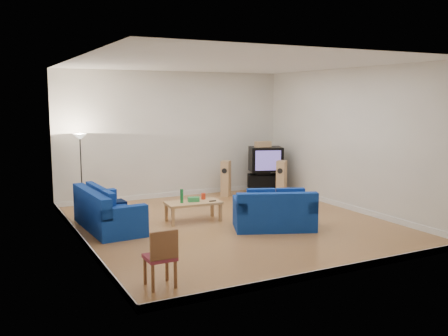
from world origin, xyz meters
name	(u,v)px	position (x,y,z in m)	size (l,w,h in m)	color
room	(233,148)	(0.00, 0.00, 1.54)	(6.01, 6.51, 3.21)	brown
sofa_three_seat	(106,214)	(-2.37, 0.83, 0.29)	(0.98, 2.06, 0.78)	navy
sofa_loveseat	(274,214)	(0.55, -0.69, 0.29)	(1.75, 1.37, 0.77)	navy
coffee_table	(193,204)	(-0.61, 0.61, 0.36)	(1.16, 0.64, 0.41)	tan
bottle	(182,196)	(-0.86, 0.61, 0.55)	(0.07, 0.07, 0.29)	#197233
tissue_box	(194,199)	(-0.60, 0.61, 0.46)	(0.23, 0.13, 0.09)	green
red_canister	(203,196)	(-0.31, 0.75, 0.47)	(0.09, 0.09, 0.13)	red
remote	(213,201)	(-0.24, 0.46, 0.42)	(0.14, 0.04, 0.02)	black
tv_stand	(264,184)	(2.28, 2.54, 0.26)	(0.84, 0.47, 0.51)	black
av_receiver	(262,173)	(2.24, 2.56, 0.56)	(0.39, 0.32, 0.09)	black
television	(266,159)	(2.32, 2.52, 0.93)	(0.99, 0.86, 0.65)	black
centre_speaker	(263,144)	(2.24, 2.54, 1.32)	(0.43, 0.17, 0.15)	tan
speaker_left	(226,178)	(1.22, 2.70, 0.46)	(0.34, 0.34, 0.92)	tan
speaker_right	(281,179)	(2.45, 1.95, 0.47)	(0.35, 0.35, 0.94)	tan
floor_lamp	(80,147)	(-2.45, 2.70, 1.44)	(0.30, 0.30, 1.74)	black
dining_chair	(161,255)	(-2.45, -2.58, 0.45)	(0.39, 0.39, 0.81)	brown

